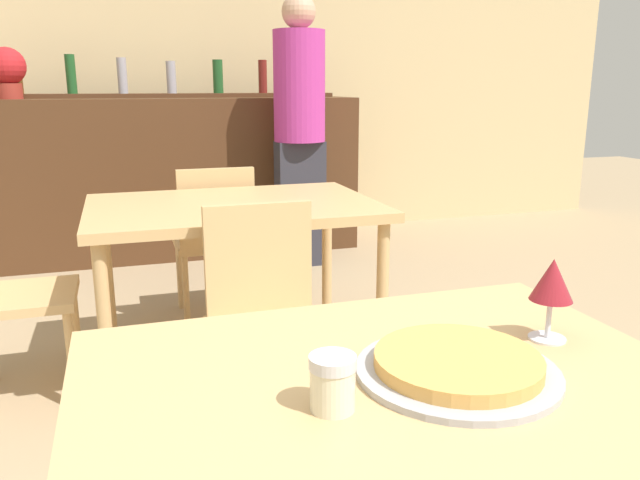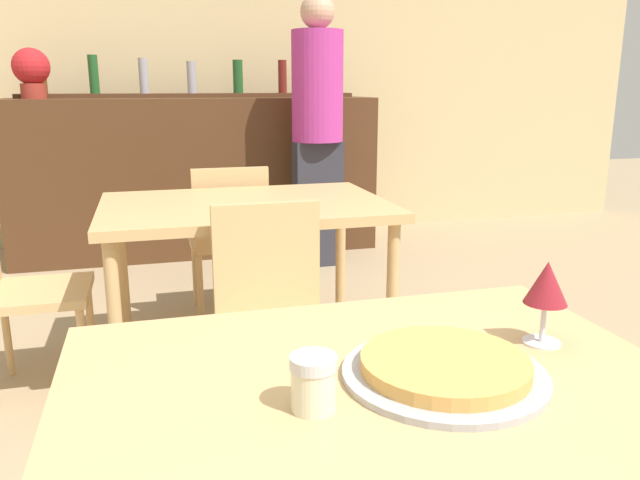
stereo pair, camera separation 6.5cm
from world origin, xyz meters
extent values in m
cube|color=#D1B784|center=(0.00, 4.27, 1.40)|extent=(8.00, 0.05, 2.80)
cube|color=tan|center=(0.00, 0.00, 0.73)|extent=(1.03, 0.74, 0.04)
cylinder|color=tan|center=(0.45, 0.31, 0.36)|extent=(0.05, 0.05, 0.71)
cube|color=tan|center=(0.04, 1.70, 0.72)|extent=(1.19, 0.83, 0.04)
cylinder|color=tan|center=(-0.49, 1.34, 0.35)|extent=(0.05, 0.05, 0.70)
cylinder|color=tan|center=(0.58, 1.34, 0.35)|extent=(0.05, 0.05, 0.70)
cylinder|color=tan|center=(-0.49, 2.05, 0.35)|extent=(0.05, 0.05, 0.70)
cylinder|color=tan|center=(0.58, 2.05, 0.35)|extent=(0.05, 0.05, 0.70)
cube|color=#4C2D19|center=(0.00, 3.77, 0.57)|extent=(2.60, 0.56, 1.13)
cube|color=#4C2D19|center=(0.00, 3.91, 1.15)|extent=(2.39, 0.24, 0.03)
cylinder|color=#5B3314|center=(-1.02, 3.91, 1.28)|extent=(0.06, 0.06, 0.24)
cylinder|color=#1E5123|center=(-0.68, 3.91, 1.29)|extent=(0.07, 0.07, 0.26)
cylinder|color=#9999A3|center=(-0.34, 3.91, 1.29)|extent=(0.07, 0.07, 0.25)
cylinder|color=#9999A3|center=(0.00, 3.91, 1.28)|extent=(0.07, 0.07, 0.23)
cylinder|color=#1E5123|center=(0.34, 3.91, 1.28)|extent=(0.07, 0.07, 0.24)
cylinder|color=maroon|center=(0.68, 3.91, 1.28)|extent=(0.07, 0.07, 0.24)
cylinder|color=maroon|center=(1.02, 3.91, 1.31)|extent=(0.06, 0.06, 0.31)
cube|color=tan|center=(0.04, 1.03, 0.41)|extent=(0.40, 0.40, 0.04)
cube|color=tan|center=(0.04, 1.21, 0.63)|extent=(0.38, 0.04, 0.39)
cylinder|color=tan|center=(-0.13, 0.86, 0.20)|extent=(0.03, 0.03, 0.39)
cylinder|color=tan|center=(0.21, 0.86, 0.20)|extent=(0.03, 0.03, 0.39)
cylinder|color=tan|center=(-0.13, 1.20, 0.20)|extent=(0.03, 0.03, 0.39)
cylinder|color=tan|center=(0.21, 1.20, 0.20)|extent=(0.03, 0.03, 0.39)
cube|color=tan|center=(0.04, 2.36, 0.41)|extent=(0.40, 0.40, 0.04)
cube|color=tan|center=(0.04, 2.18, 0.63)|extent=(0.38, 0.04, 0.39)
cylinder|color=tan|center=(0.21, 2.53, 0.20)|extent=(0.03, 0.03, 0.39)
cylinder|color=tan|center=(-0.13, 2.53, 0.20)|extent=(0.03, 0.03, 0.39)
cylinder|color=tan|center=(0.21, 2.19, 0.20)|extent=(0.03, 0.03, 0.39)
cylinder|color=tan|center=(-0.13, 2.19, 0.20)|extent=(0.03, 0.03, 0.39)
cube|color=tan|center=(-0.80, 1.70, 0.41)|extent=(0.40, 0.40, 0.04)
cylinder|color=tan|center=(-0.63, 1.53, 0.20)|extent=(0.03, 0.03, 0.39)
cylinder|color=tan|center=(-0.63, 1.87, 0.20)|extent=(0.03, 0.03, 0.39)
cylinder|color=tan|center=(-0.97, 1.87, 0.20)|extent=(0.03, 0.03, 0.39)
cylinder|color=#A3A3A8|center=(0.11, -0.03, 0.76)|extent=(0.34, 0.34, 0.01)
cylinder|color=gold|center=(0.11, -0.03, 0.77)|extent=(0.28, 0.28, 0.02)
cylinder|color=beige|center=(-0.12, -0.07, 0.78)|extent=(0.07, 0.07, 0.07)
cylinder|color=silver|center=(-0.12, -0.07, 0.83)|extent=(0.07, 0.07, 0.02)
cube|color=#2D2D38|center=(0.76, 3.19, 0.43)|extent=(0.32, 0.18, 0.85)
cylinder|color=#B2338C|center=(0.76, 3.19, 1.21)|extent=(0.34, 0.34, 0.71)
sphere|color=tan|center=(0.76, 3.19, 1.68)|extent=(0.22, 0.22, 0.22)
cylinder|color=silver|center=(0.35, 0.06, 0.75)|extent=(0.07, 0.07, 0.00)
cylinder|color=silver|center=(0.35, 0.06, 0.79)|extent=(0.01, 0.01, 0.07)
cone|color=maroon|center=(0.35, 0.06, 0.87)|extent=(0.08, 0.08, 0.08)
cylinder|color=maroon|center=(-1.05, 3.72, 1.18)|extent=(0.16, 0.16, 0.10)
sphere|color=red|center=(-1.05, 3.72, 1.34)|extent=(0.24, 0.24, 0.24)
camera|label=1|loc=(-0.40, -0.87, 1.22)|focal=35.00mm
camera|label=2|loc=(-0.34, -0.88, 1.22)|focal=35.00mm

